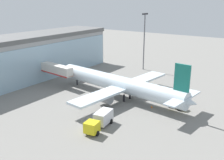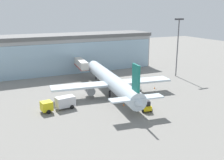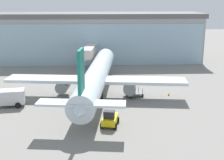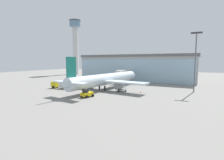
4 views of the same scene
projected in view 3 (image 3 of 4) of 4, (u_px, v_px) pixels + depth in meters
ground at (93, 108)px, 48.36m from camera, size 240.00×240.00×0.00m
terminal_building at (94, 37)px, 83.21m from camera, size 57.09×13.24×12.68m
jet_bridge at (90, 51)px, 73.39m from camera, size 3.73×13.78×5.67m
airplane at (96, 76)px, 53.78m from camera, size 30.68×38.69×10.67m
catering_truck at (3, 98)px, 48.58m from camera, size 7.53×3.32×2.65m
baggage_cart at (135, 94)px, 53.66m from camera, size 3.18×2.49×1.50m
pushback_tug at (110, 119)px, 41.45m from camera, size 2.72×3.50×2.30m
safety_cone_nose at (89, 112)px, 45.95m from camera, size 0.36×0.36×0.55m
safety_cone_wingtip at (169, 94)px, 54.29m from camera, size 0.36×0.36×0.55m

